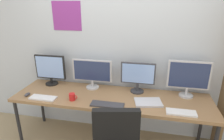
{
  "coord_description": "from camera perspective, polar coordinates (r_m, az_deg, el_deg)",
  "views": [
    {
      "loc": [
        0.46,
        -1.57,
        1.91
      ],
      "look_at": [
        0.0,
        0.65,
        1.09
      ],
      "focal_mm": 30.64,
      "sensor_mm": 36.0,
      "label": 1
    }
  ],
  "objects": [
    {
      "name": "wall_back",
      "position": [
        2.7,
        1.59,
        6.82
      ],
      "size": [
        4.95,
        0.11,
        2.6
      ],
      "color": "silver",
      "rests_on": "ground_plane"
    },
    {
      "name": "desk",
      "position": [
        2.53,
        -0.23,
        -8.86
      ],
      "size": [
        2.55,
        0.68,
        0.74
      ],
      "color": "#936D47",
      "rests_on": "ground_plane"
    },
    {
      "name": "monitor_far_left",
      "position": [
        2.92,
        -17.93,
        0.3
      ],
      "size": [
        0.45,
        0.18,
        0.44
      ],
      "color": "black",
      "rests_on": "desk"
    },
    {
      "name": "monitor_center_left",
      "position": [
        2.68,
        -5.96,
        -0.72
      ],
      "size": [
        0.56,
        0.18,
        0.41
      ],
      "color": "silver",
      "rests_on": "desk"
    },
    {
      "name": "monitor_center_right",
      "position": [
        2.57,
        7.71,
        -1.73
      ],
      "size": [
        0.45,
        0.18,
        0.41
      ],
      "color": "#38383D",
      "rests_on": "desk"
    },
    {
      "name": "monitor_far_right",
      "position": [
        2.6,
        21.85,
        -2.0
      ],
      "size": [
        0.52,
        0.18,
        0.48
      ],
      "color": "silver",
      "rests_on": "desk"
    },
    {
      "name": "keyboard_left",
      "position": [
        2.61,
        -19.89,
        -7.82
      ],
      "size": [
        0.34,
        0.13,
        0.02
      ],
      "primitive_type": "cube",
      "color": "silver",
      "rests_on": "desk"
    },
    {
      "name": "keyboard_center",
      "position": [
        2.31,
        -1.43,
        -10.3
      ],
      "size": [
        0.4,
        0.13,
        0.02
      ],
      "primitive_type": "cube",
      "color": "#38383D",
      "rests_on": "desk"
    },
    {
      "name": "keyboard_right",
      "position": [
        2.29,
        19.95,
        -11.84
      ],
      "size": [
        0.32,
        0.13,
        0.02
      ],
      "primitive_type": "cube",
      "color": "silver",
      "rests_on": "desk"
    },
    {
      "name": "computer_mouse",
      "position": [
        2.76,
        -23.97,
        -6.66
      ],
      "size": [
        0.06,
        0.1,
        0.03
      ],
      "primitive_type": "ellipsoid",
      "color": "#38383D",
      "rests_on": "desk"
    },
    {
      "name": "laptop_closed",
      "position": [
        2.39,
        10.73,
        -9.46
      ],
      "size": [
        0.36,
        0.28,
        0.02
      ],
      "primitive_type": "cube",
      "rotation": [
        0.0,
        0.0,
        0.21
      ],
      "color": "silver",
      "rests_on": "desk"
    },
    {
      "name": "coffee_mug",
      "position": [
        2.46,
        -11.77,
        -7.84
      ],
      "size": [
        0.11,
        0.08,
        0.09
      ],
      "color": "red",
      "rests_on": "desk"
    }
  ]
}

